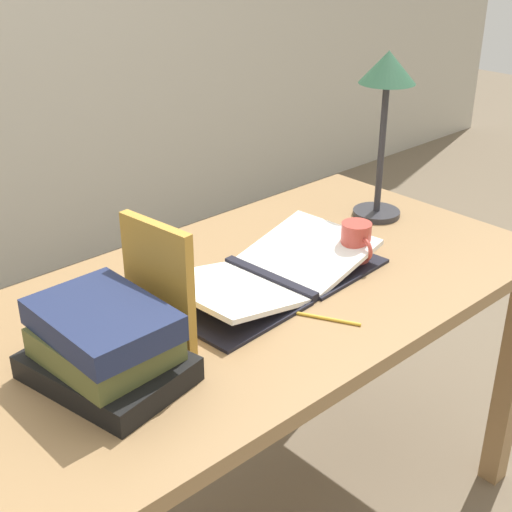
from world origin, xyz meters
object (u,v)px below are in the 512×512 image
open_book (270,275)px  coffee_mug (356,243)px  book_standing_upright (159,284)px  reading_lamp (386,91)px  pencil (328,319)px  book_stack_tall (105,346)px

open_book → coffee_mug: coffee_mug is taller
open_book → book_standing_upright: book_standing_upright is taller
reading_lamp → open_book: bearing=-170.4°
reading_lamp → pencil: (-0.52, -0.29, -0.35)m
pencil → reading_lamp: bearing=29.1°
book_standing_upright → coffee_mug: size_ratio=2.47×
book_stack_tall → pencil: (0.45, -0.14, -0.07)m
reading_lamp → book_standing_upright: bearing=-172.1°
book_stack_tall → coffee_mug: book_stack_tall is taller
book_standing_upright → pencil: 0.37m
book_stack_tall → coffee_mug: (0.71, 0.00, -0.02)m
open_book → pencil: bearing=-101.2°
open_book → book_standing_upright: (-0.33, -0.03, 0.11)m
book_standing_upright → book_stack_tall: bearing=-172.2°
book_stack_tall → open_book: bearing=8.3°
coffee_mug → pencil: (-0.25, -0.14, -0.05)m
coffee_mug → book_standing_upright: bearing=176.4°
book_stack_tall → coffee_mug: 0.71m
book_standing_upright → coffee_mug: 0.56m
book_standing_upright → pencil: bearing=-36.7°
open_book → coffee_mug: 0.24m
book_standing_upright → pencil: book_standing_upright is taller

